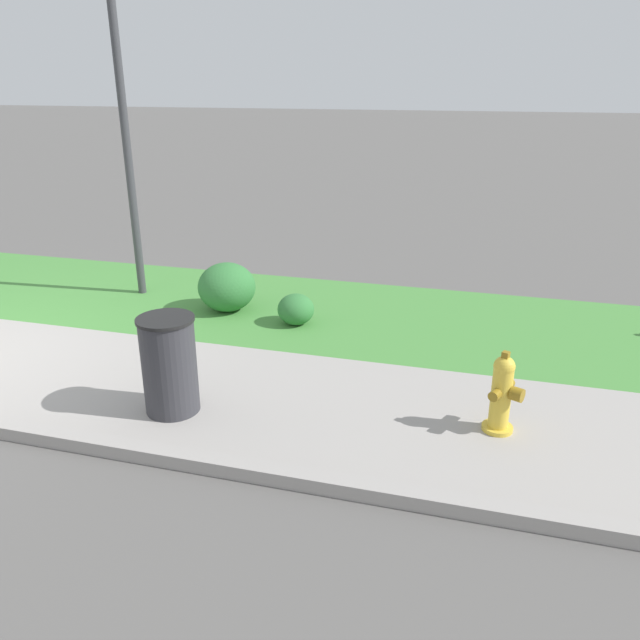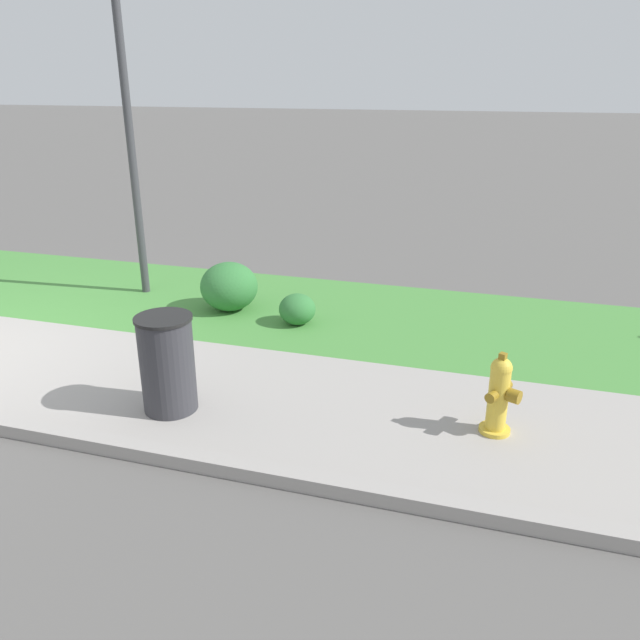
% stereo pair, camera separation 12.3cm
% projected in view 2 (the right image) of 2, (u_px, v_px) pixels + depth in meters
% --- Properties ---
extents(grass_verge, '(18.00, 2.76, 0.01)m').
position_uv_depth(grass_verge, '(94.00, 288.00, 9.21)').
color(grass_verge, '#47893D').
rests_on(grass_verge, ground).
extents(fire_hydrant_across_street, '(0.33, 0.36, 0.76)m').
position_uv_depth(fire_hydrant_across_street, '(499.00, 396.00, 5.32)').
color(fire_hydrant_across_street, gold).
rests_on(fire_hydrant_across_street, ground).
extents(street_lamp, '(0.32, 0.32, 4.19)m').
position_uv_depth(street_lamp, '(125.00, 85.00, 8.05)').
color(street_lamp, '#3D3D42').
rests_on(street_lamp, ground).
extents(trash_bin, '(0.52, 0.52, 0.93)m').
position_uv_depth(trash_bin, '(167.00, 364.00, 5.67)').
color(trash_bin, '#333338').
rests_on(trash_bin, ground).
extents(shrub_bush_far_verge, '(0.46, 0.46, 0.39)m').
position_uv_depth(shrub_bush_far_verge, '(297.00, 309.00, 7.80)').
color(shrub_bush_far_verge, '#337538').
rests_on(shrub_bush_far_verge, ground).
extents(shrub_bush_near_lamp, '(0.76, 0.76, 0.64)m').
position_uv_depth(shrub_bush_near_lamp, '(229.00, 286.00, 8.25)').
color(shrub_bush_near_lamp, '#337538').
rests_on(shrub_bush_near_lamp, ground).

